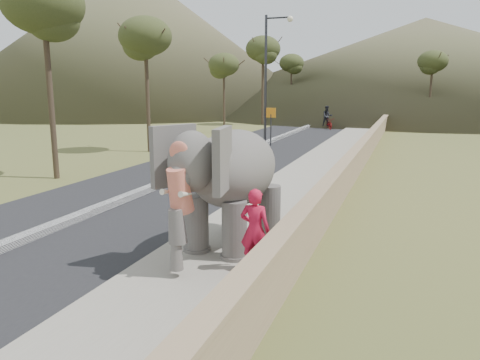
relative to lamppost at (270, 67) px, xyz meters
The scene contains 12 objects.
ground 19.51m from the lamppost, 75.62° to the right, with size 160.00×160.00×0.00m, color olive.
road 9.62m from the lamppost, 92.14° to the right, with size 7.00×120.00×0.03m, color black.
median 9.57m from the lamppost, 92.14° to the right, with size 0.35×120.00×0.22m, color black.
walkway 10.67m from the lamppost, 60.51° to the right, with size 3.00×120.00×0.15m, color #9E9687.
parapet 11.30m from the lamppost, 52.61° to the right, with size 0.30×120.00×1.10m, color tan.
lamppost is the anchor object (origin of this frame).
signboard 3.26m from the lamppost, 64.75° to the right, with size 0.60×0.08×2.40m.
hill_left 49.94m from the lamppost, 132.22° to the left, with size 60.00×60.00×22.00m, color brown.
hill_far 52.65m from the lamppost, 79.38° to the left, with size 80.00×80.00×14.00m, color brown.
elephant_and_man 19.80m from the lamppost, 76.04° to the right, with size 2.50×4.11×2.79m.
motorcyclist 13.23m from the lamppost, 82.37° to the left, with size 1.37×1.94×2.04m.
trees 10.34m from the lamppost, 64.25° to the left, with size 40.65×43.62×8.61m.
Camera 1 is at (3.68, -10.43, 3.77)m, focal length 35.00 mm.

